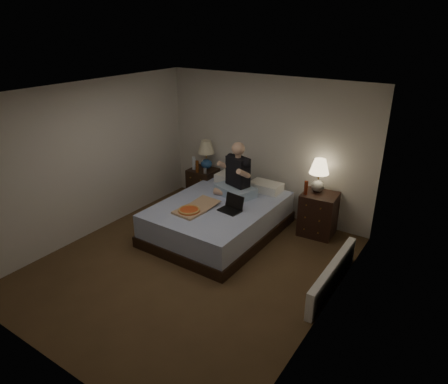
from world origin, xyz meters
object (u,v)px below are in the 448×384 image
Objects in this scene: soda_can at (205,171)px; nightstand_right at (318,214)px; lamp_right at (319,176)px; pizza_box at (189,211)px; lamp_left at (206,155)px; laptop at (230,204)px; beer_bottle_right at (306,188)px; radiator at (332,276)px; person at (236,170)px; water_bottle at (194,163)px; nightstand_left at (203,185)px; bed at (219,218)px; beer_bottle_left at (197,167)px.

nightstand_right is at bearing 3.60° from soda_can.
lamp_right is 0.74× the size of pizza_box.
laptop is (1.28, -1.14, -0.27)m from lamp_left.
soda_can is 1.47m from laptop.
radiator is (0.94, -1.18, -0.64)m from beer_bottle_right.
pizza_box is at bearing -135.89° from beer_bottle_right.
person is at bearing -165.24° from nightstand_right.
lamp_left reaches higher than pizza_box.
beer_bottle_right is 1.64m from radiator.
water_bottle is (-2.45, -0.16, -0.21)m from lamp_right.
radiator is (1.81, -0.27, -0.48)m from laptop.
lamp_right reaches higher than nightstand_right.
lamp_right reaches higher than radiator.
lamp_right reaches higher than nightstand_left.
soda_can reaches higher than bed.
water_bottle is at bearing 177.34° from nightstand_right.
nightstand_left is at bearing 137.21° from soda_can.
nightstand_left is 2.67× the size of water_bottle.
radiator is (3.12, -1.15, -0.58)m from beer_bottle_left.
laptop is (-0.87, -0.92, -0.16)m from beer_bottle_right.
laptop is (0.31, -0.14, 0.40)m from bed.
person reaches higher than nightstand_left.
nightstand_left is 0.49m from water_bottle.
nightstand_right is at bearing 52.22° from laptop.
beer_bottle_left is at bearing -90.12° from nightstand_left.
radiator is (2.96, -1.19, -0.52)m from soda_can.
beer_bottle_right is (2.33, -0.06, 0.05)m from water_bottle.
lamp_right is 0.30m from beer_bottle_right.
lamp_left is at bearing 179.73° from lamp_right.
bed is 0.66m from pizza_box.
bed is at bearing 76.57° from pizza_box.
soda_can is at bearing 12.74° from beer_bottle_left.
lamp_left is 2.43× the size of beer_bottle_right.
nightstand_left is 2.38m from nightstand_right.
beer_bottle_left is at bearing -173.76° from lamp_right.
lamp_right is 2.32m from beer_bottle_left.
pizza_box is at bearing -55.06° from water_bottle.
nightstand_left is 1.34m from person.
beer_bottle_right is 1.20m from person.
laptop is at bearing -33.80° from water_bottle.
lamp_left is 1.74m from laptop.
lamp_right is (2.30, 0.07, 0.67)m from nightstand_left.
soda_can is 0.43× the size of beer_bottle_left.
beer_bottle_left is 3.37m from radiator.
nightstand_right is at bearing 34.00° from bed.
nightstand_left is 0.62m from lamp_left.
lamp_right is at bearing -0.14° from nightstand_left.
lamp_left is at bearing 66.89° from nightstand_left.
bed is 1.54m from lamp_left.
pizza_box is (-0.23, -1.00, -0.43)m from person.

